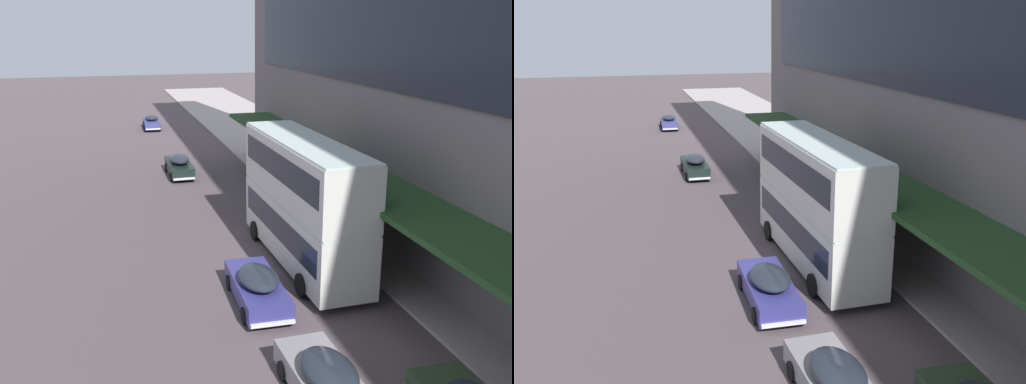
# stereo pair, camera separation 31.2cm
# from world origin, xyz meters

# --- Properties ---
(transit_bus_kerbside_front) EXTENTS (2.90, 10.49, 5.95)m
(transit_bus_kerbside_front) POSITION_xyz_m (3.65, 16.11, 3.21)
(transit_bus_kerbside_front) COLOR beige
(transit_bus_kerbside_front) RESTS_ON ground
(sedan_lead_mid) EXTENTS (1.76, 4.93, 1.63)m
(sedan_lead_mid) POSITION_xyz_m (0.41, 33.67, 0.80)
(sedan_lead_mid) COLOR black
(sedan_lead_mid) RESTS_ON ground
(sedan_trailing_mid) EXTENTS (2.03, 5.04, 1.53)m
(sedan_trailing_mid) POSITION_xyz_m (0.51, 12.75, 0.76)
(sedan_trailing_mid) COLOR navy
(sedan_trailing_mid) RESTS_ON ground
(sedan_trailing_near) EXTENTS (1.85, 4.49, 1.51)m
(sedan_trailing_near) POSITION_xyz_m (0.38, 53.72, 0.76)
(sedan_trailing_near) COLOR navy
(sedan_trailing_near) RESTS_ON ground
(sedan_oncoming_rear) EXTENTS (1.96, 4.77, 1.54)m
(sedan_oncoming_rear) POSITION_xyz_m (0.76, 6.13, 0.76)
(sedan_oncoming_rear) COLOR gray
(sedan_oncoming_rear) RESTS_ON ground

